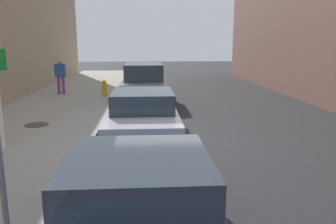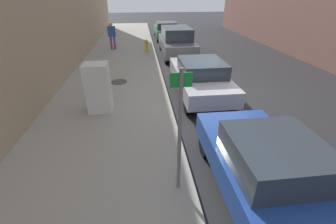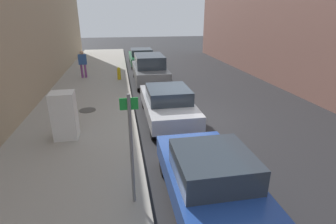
{
  "view_description": "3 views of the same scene",
  "coord_description": "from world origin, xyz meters",
  "px_view_note": "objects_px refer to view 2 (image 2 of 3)",
  "views": [
    {
      "loc": [
        -0.49,
        -8.42,
        2.62
      ],
      "look_at": [
        -0.17,
        -3.53,
        1.58
      ],
      "focal_mm": 35.0,
      "sensor_mm": 36.0,
      "label": 1
    },
    {
      "loc": [
        -2.82,
        -7.88,
        3.65
      ],
      "look_at": [
        -2.23,
        -2.92,
        0.96
      ],
      "focal_mm": 24.0,
      "sensor_mm": 36.0,
      "label": 2
    },
    {
      "loc": [
        -2.35,
        -9.44,
        4.07
      ],
      "look_at": [
        -1.05,
        -2.34,
        1.33
      ],
      "focal_mm": 28.0,
      "sensor_mm": 36.0,
      "label": 3
    }
  ],
  "objects_px": {
    "fire_hydrant": "(146,46)",
    "parked_hatchback_blue": "(266,168)",
    "discarded_refrigerator": "(98,88)",
    "parked_suv_gray": "(176,42)",
    "parked_sedan_silver": "(200,76)",
    "street_sign_post": "(180,128)",
    "parked_sedan_green": "(166,30)",
    "pedestrian_standing_near": "(112,34)"
  },
  "relations": [
    {
      "from": "fire_hydrant",
      "to": "parked_hatchback_blue",
      "type": "relative_size",
      "value": 0.2
    },
    {
      "from": "discarded_refrigerator",
      "to": "parked_suv_gray",
      "type": "bearing_deg",
      "value": 63.82
    },
    {
      "from": "discarded_refrigerator",
      "to": "parked_hatchback_blue",
      "type": "height_order",
      "value": "discarded_refrigerator"
    },
    {
      "from": "pedestrian_standing_near",
      "to": "parked_sedan_green",
      "type": "xyz_separation_m",
      "value": [
        4.08,
        4.4,
        -0.45
      ]
    },
    {
      "from": "parked_suv_gray",
      "to": "parked_hatchback_blue",
      "type": "bearing_deg",
      "value": -90.0
    },
    {
      "from": "pedestrian_standing_near",
      "to": "parked_sedan_silver",
      "type": "height_order",
      "value": "pedestrian_standing_near"
    },
    {
      "from": "parked_hatchback_blue",
      "to": "parked_suv_gray",
      "type": "relative_size",
      "value": 0.83
    },
    {
      "from": "fire_hydrant",
      "to": "parked_sedan_silver",
      "type": "bearing_deg",
      "value": -74.44
    },
    {
      "from": "fire_hydrant",
      "to": "parked_sedan_silver",
      "type": "relative_size",
      "value": 0.17
    },
    {
      "from": "street_sign_post",
      "to": "parked_sedan_green",
      "type": "height_order",
      "value": "street_sign_post"
    },
    {
      "from": "pedestrian_standing_near",
      "to": "fire_hydrant",
      "type": "bearing_deg",
      "value": -99.91
    },
    {
      "from": "street_sign_post",
      "to": "parked_sedan_silver",
      "type": "bearing_deg",
      "value": 71.56
    },
    {
      "from": "street_sign_post",
      "to": "pedestrian_standing_near",
      "type": "distance_m",
      "value": 12.76
    },
    {
      "from": "parked_sedan_silver",
      "to": "parked_sedan_green",
      "type": "bearing_deg",
      "value": 90.0
    },
    {
      "from": "parked_hatchback_blue",
      "to": "parked_sedan_silver",
      "type": "relative_size",
      "value": 0.86
    },
    {
      "from": "pedestrian_standing_near",
      "to": "parked_hatchback_blue",
      "type": "height_order",
      "value": "pedestrian_standing_near"
    },
    {
      "from": "pedestrian_standing_near",
      "to": "parked_sedan_green",
      "type": "relative_size",
      "value": 0.37
    },
    {
      "from": "pedestrian_standing_near",
      "to": "parked_suv_gray",
      "type": "xyz_separation_m",
      "value": [
        4.08,
        -1.51,
        -0.28
      ]
    },
    {
      "from": "pedestrian_standing_near",
      "to": "parked_sedan_green",
      "type": "bearing_deg",
      "value": -30.02
    },
    {
      "from": "discarded_refrigerator",
      "to": "parked_sedan_silver",
      "type": "bearing_deg",
      "value": 19.7
    },
    {
      "from": "discarded_refrigerator",
      "to": "parked_hatchback_blue",
      "type": "xyz_separation_m",
      "value": [
        3.64,
        -3.86,
        -0.23
      ]
    },
    {
      "from": "fire_hydrant",
      "to": "parked_sedan_green",
      "type": "distance_m",
      "value": 5.65
    },
    {
      "from": "fire_hydrant",
      "to": "parked_sedan_green",
      "type": "height_order",
      "value": "parked_sedan_green"
    },
    {
      "from": "pedestrian_standing_near",
      "to": "street_sign_post",
      "type": "bearing_deg",
      "value": -156.16
    },
    {
      "from": "pedestrian_standing_near",
      "to": "parked_sedan_silver",
      "type": "xyz_separation_m",
      "value": [
        4.08,
        -7.61,
        -0.43
      ]
    },
    {
      "from": "parked_sedan_silver",
      "to": "parked_sedan_green",
      "type": "xyz_separation_m",
      "value": [
        -0.0,
        12.01,
        -0.02
      ]
    },
    {
      "from": "discarded_refrigerator",
      "to": "parked_sedan_silver",
      "type": "relative_size",
      "value": 0.35
    },
    {
      "from": "street_sign_post",
      "to": "parked_hatchback_blue",
      "type": "relative_size",
      "value": 0.64
    },
    {
      "from": "parked_hatchback_blue",
      "to": "street_sign_post",
      "type": "bearing_deg",
      "value": 170.99
    },
    {
      "from": "fire_hydrant",
      "to": "parked_sedan_green",
      "type": "relative_size",
      "value": 0.17
    },
    {
      "from": "street_sign_post",
      "to": "parked_hatchback_blue",
      "type": "xyz_separation_m",
      "value": [
        1.64,
        -0.26,
        -0.83
      ]
    },
    {
      "from": "parked_hatchback_blue",
      "to": "parked_sedan_silver",
      "type": "height_order",
      "value": "parked_hatchback_blue"
    },
    {
      "from": "parked_suv_gray",
      "to": "pedestrian_standing_near",
      "type": "bearing_deg",
      "value": 159.7
    },
    {
      "from": "fire_hydrant",
      "to": "parked_suv_gray",
      "type": "distance_m",
      "value": 1.98
    },
    {
      "from": "parked_hatchback_blue",
      "to": "parked_suv_gray",
      "type": "bearing_deg",
      "value": 90.0
    },
    {
      "from": "parked_suv_gray",
      "to": "street_sign_post",
      "type": "bearing_deg",
      "value": -98.45
    },
    {
      "from": "fire_hydrant",
      "to": "parked_hatchback_blue",
      "type": "height_order",
      "value": "parked_hatchback_blue"
    },
    {
      "from": "street_sign_post",
      "to": "parked_hatchback_blue",
      "type": "bearing_deg",
      "value": -9.01
    },
    {
      "from": "parked_suv_gray",
      "to": "parked_sedan_green",
      "type": "bearing_deg",
      "value": 90.0
    },
    {
      "from": "fire_hydrant",
      "to": "parked_hatchback_blue",
      "type": "bearing_deg",
      "value": -81.07
    },
    {
      "from": "street_sign_post",
      "to": "parked_hatchback_blue",
      "type": "distance_m",
      "value": 1.85
    },
    {
      "from": "discarded_refrigerator",
      "to": "fire_hydrant",
      "type": "bearing_deg",
      "value": 77.44
    }
  ]
}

